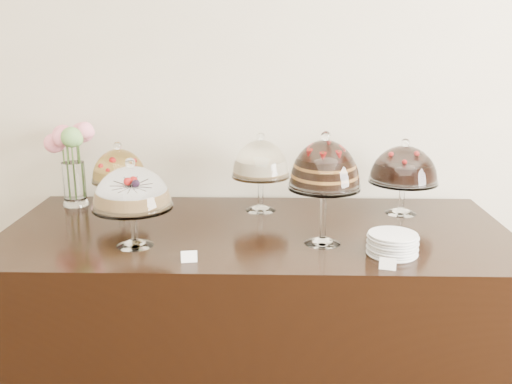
{
  "coord_description": "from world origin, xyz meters",
  "views": [
    {
      "loc": [
        -0.25,
        0.09,
        1.71
      ],
      "look_at": [
        -0.3,
        2.4,
        1.08
      ],
      "focal_mm": 40.0,
      "sensor_mm": 36.0,
      "label": 1
    }
  ],
  "objects_px": {
    "flower_vase": "(71,152)",
    "display_counter": "(256,321)",
    "cake_stand_fruit_tart": "(119,169)",
    "cake_stand_sugar_sponge": "(132,191)",
    "cake_stand_dark_choco": "(404,167)",
    "cake_stand_choco_layer": "(325,169)",
    "cake_stand_cheesecake": "(261,162)",
    "plate_stack": "(392,244)"
  },
  "relations": [
    {
      "from": "cake_stand_sugar_sponge",
      "to": "cake_stand_cheesecake",
      "type": "relative_size",
      "value": 0.95
    },
    {
      "from": "cake_stand_dark_choco",
      "to": "plate_stack",
      "type": "bearing_deg",
      "value": -105.78
    },
    {
      "from": "cake_stand_cheesecake",
      "to": "cake_stand_fruit_tart",
      "type": "relative_size",
      "value": 1.12
    },
    {
      "from": "display_counter",
      "to": "cake_stand_dark_choco",
      "type": "xyz_separation_m",
      "value": [
        0.68,
        0.24,
        0.67
      ]
    },
    {
      "from": "cake_stand_cheesecake",
      "to": "cake_stand_dark_choco",
      "type": "height_order",
      "value": "cake_stand_cheesecake"
    },
    {
      "from": "cake_stand_sugar_sponge",
      "to": "cake_stand_cheesecake",
      "type": "xyz_separation_m",
      "value": [
        0.5,
        0.5,
        0.01
      ]
    },
    {
      "from": "cake_stand_sugar_sponge",
      "to": "flower_vase",
      "type": "distance_m",
      "value": 0.72
    },
    {
      "from": "display_counter",
      "to": "flower_vase",
      "type": "distance_m",
      "value": 1.22
    },
    {
      "from": "cake_stand_fruit_tart",
      "to": "cake_stand_dark_choco",
      "type": "bearing_deg",
      "value": -0.02
    },
    {
      "from": "cake_stand_dark_choco",
      "to": "cake_stand_fruit_tart",
      "type": "distance_m",
      "value": 1.34
    },
    {
      "from": "cake_stand_choco_layer",
      "to": "flower_vase",
      "type": "bearing_deg",
      "value": 155.97
    },
    {
      "from": "cake_stand_choco_layer",
      "to": "cake_stand_dark_choco",
      "type": "distance_m",
      "value": 0.59
    },
    {
      "from": "flower_vase",
      "to": "display_counter",
      "type": "bearing_deg",
      "value": -21.22
    },
    {
      "from": "cake_stand_fruit_tart",
      "to": "cake_stand_sugar_sponge",
      "type": "bearing_deg",
      "value": -69.67
    },
    {
      "from": "display_counter",
      "to": "plate_stack",
      "type": "height_order",
      "value": "plate_stack"
    },
    {
      "from": "cake_stand_dark_choco",
      "to": "cake_stand_sugar_sponge",
      "type": "bearing_deg",
      "value": -158.3
    },
    {
      "from": "cake_stand_dark_choco",
      "to": "plate_stack",
      "type": "xyz_separation_m",
      "value": [
        -0.15,
        -0.54,
        -0.18
      ]
    },
    {
      "from": "cake_stand_dark_choco",
      "to": "flower_vase",
      "type": "distance_m",
      "value": 1.61
    },
    {
      "from": "plate_stack",
      "to": "display_counter",
      "type": "bearing_deg",
      "value": 151.12
    },
    {
      "from": "cake_stand_sugar_sponge",
      "to": "display_counter",
      "type": "bearing_deg",
      "value": 24.41
    },
    {
      "from": "cake_stand_cheesecake",
      "to": "flower_vase",
      "type": "bearing_deg",
      "value": 175.19
    },
    {
      "from": "cake_stand_sugar_sponge",
      "to": "cake_stand_dark_choco",
      "type": "height_order",
      "value": "same"
    },
    {
      "from": "flower_vase",
      "to": "cake_stand_fruit_tart",
      "type": "bearing_deg",
      "value": -22.98
    },
    {
      "from": "display_counter",
      "to": "cake_stand_fruit_tart",
      "type": "xyz_separation_m",
      "value": [
        -0.66,
        0.25,
        0.66
      ]
    },
    {
      "from": "cake_stand_sugar_sponge",
      "to": "cake_stand_choco_layer",
      "type": "relative_size",
      "value": 0.78
    },
    {
      "from": "cake_stand_choco_layer",
      "to": "flower_vase",
      "type": "distance_m",
      "value": 1.31
    },
    {
      "from": "cake_stand_cheesecake",
      "to": "cake_stand_fruit_tart",
      "type": "distance_m",
      "value": 0.67
    },
    {
      "from": "cake_stand_sugar_sponge",
      "to": "cake_stand_choco_layer",
      "type": "bearing_deg",
      "value": 3.39
    },
    {
      "from": "cake_stand_sugar_sponge",
      "to": "flower_vase",
      "type": "height_order",
      "value": "flower_vase"
    },
    {
      "from": "display_counter",
      "to": "cake_stand_cheesecake",
      "type": "distance_m",
      "value": 0.74
    },
    {
      "from": "display_counter",
      "to": "cake_stand_cheesecake",
      "type": "height_order",
      "value": "cake_stand_cheesecake"
    },
    {
      "from": "display_counter",
      "to": "cake_stand_cheesecake",
      "type": "bearing_deg",
      "value": 87.08
    },
    {
      "from": "cake_stand_choco_layer",
      "to": "cake_stand_dark_choco",
      "type": "height_order",
      "value": "cake_stand_choco_layer"
    },
    {
      "from": "cake_stand_choco_layer",
      "to": "cake_stand_dark_choco",
      "type": "bearing_deg",
      "value": 45.67
    },
    {
      "from": "cake_stand_choco_layer",
      "to": "plate_stack",
      "type": "distance_m",
      "value": 0.39
    },
    {
      "from": "display_counter",
      "to": "cake_stand_choco_layer",
      "type": "xyz_separation_m",
      "value": [
        0.27,
        -0.17,
        0.76
      ]
    },
    {
      "from": "display_counter",
      "to": "cake_stand_choco_layer",
      "type": "relative_size",
      "value": 4.78
    },
    {
      "from": "cake_stand_cheesecake",
      "to": "flower_vase",
      "type": "height_order",
      "value": "flower_vase"
    },
    {
      "from": "cake_stand_sugar_sponge",
      "to": "cake_stand_cheesecake",
      "type": "bearing_deg",
      "value": 45.0
    },
    {
      "from": "cake_stand_cheesecake",
      "to": "cake_stand_fruit_tart",
      "type": "height_order",
      "value": "cake_stand_cheesecake"
    },
    {
      "from": "flower_vase",
      "to": "cake_stand_cheesecake",
      "type": "bearing_deg",
      "value": -4.81
    },
    {
      "from": "cake_stand_choco_layer",
      "to": "display_counter",
      "type": "bearing_deg",
      "value": 147.41
    }
  ]
}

